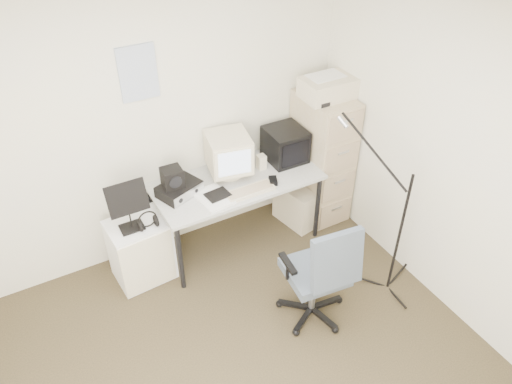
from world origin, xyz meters
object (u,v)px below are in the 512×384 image
office_chair (315,270)px  side_cart (141,250)px  filing_cabinet (321,157)px  desk (238,211)px

office_chair → side_cart: 1.54m
filing_cabinet → side_cart: filing_cabinet is taller
desk → side_cart: bearing=179.6°
desk → side_cart: desk is taller
filing_cabinet → side_cart: bearing=-179.3°
office_chair → side_cart: bearing=140.9°
desk → side_cart: size_ratio=2.48×
filing_cabinet → side_cart: (-1.90, -0.02, -0.35)m
filing_cabinet → office_chair: bearing=-126.6°
filing_cabinet → desk: bearing=-178.2°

